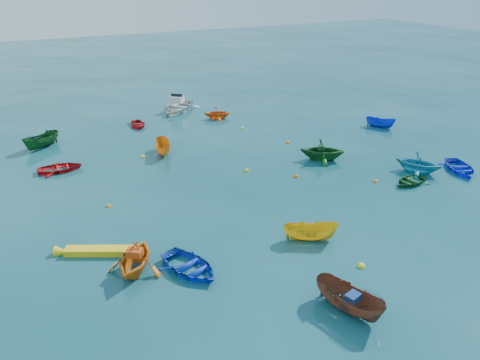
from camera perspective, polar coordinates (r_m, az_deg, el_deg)
name	(u,v)px	position (r m, az deg, el deg)	size (l,w,h in m)	color
ground	(279,220)	(26.40, 4.82, -4.88)	(160.00, 160.00, 0.00)	#093A42
dinghy_blue_sw	(190,271)	(22.40, -6.13, -10.94)	(2.39, 3.34, 0.69)	#0F37C3
sampan_brown_mid	(348,311)	(20.59, 13.02, -15.24)	(1.23, 3.28, 1.27)	brown
dinghy_blue_se	(459,171)	(35.85, 25.19, 1.01)	(2.30, 3.22, 0.67)	#1128DA
dinghy_orange_w	(136,271)	(22.81, -12.55, -10.73)	(2.61, 3.03, 1.59)	orange
sampan_yellow_mid	(310,240)	(24.80, 8.54, -7.21)	(1.07, 2.84, 1.10)	gold
dinghy_green_e	(410,183)	(32.56, 19.97, -0.38)	(1.86, 2.59, 0.54)	#114C1D
dinghy_cyan_se	(417,172)	(34.52, 20.78, 0.92)	(2.59, 3.00, 1.58)	teal
dinghy_red_nw	(61,171)	(34.79, -21.02, 1.07)	(2.14, 2.99, 0.62)	red
sampan_orange_n	(164,153)	(35.96, -9.28, 3.22)	(1.12, 2.97, 1.15)	orange
dinghy_green_n	(322,160)	(34.85, 9.95, 2.45)	(2.76, 3.20, 1.69)	#12501C
sampan_blue_far	(380,127)	(43.27, 16.67, 6.22)	(0.96, 2.56, 0.99)	#0F2EBF
dinghy_red_far	(138,126)	(42.66, -12.35, 6.43)	(1.79, 2.50, 0.52)	#B00E16
dinghy_orange_far	(218,118)	(43.90, -2.74, 7.51)	(2.13, 2.47, 1.30)	#D65B14
sampan_green_far	(43,147)	(39.80, -22.89, 3.68)	(1.21, 3.20, 1.24)	#11491D
kayak_yellow	(101,254)	(24.43, -16.53, -8.61)	(0.64, 4.24, 0.43)	yellow
motorboat_white	(178,111)	(46.61, -7.60, 8.35)	(3.46, 4.84, 1.60)	silver
tarp_blue_a	(353,297)	(20.05, 13.60, -13.71)	(0.60, 0.45, 0.29)	navy
tarp_orange_a	(135,253)	(22.32, -12.73, -8.63)	(0.69, 0.53, 0.34)	#C04113
tarp_green_b	(321,147)	(34.48, 9.90, 3.97)	(0.59, 0.44, 0.28)	#124A21
buoy_ye_a	(361,267)	(23.27, 14.54, -10.18)	(0.38, 0.38, 0.38)	yellow
buoy_or_b	(375,182)	(32.09, 16.18, -0.20)	(0.32, 0.32, 0.32)	orange
buoy_or_c	(108,207)	(28.78, -15.74, -3.14)	(0.29, 0.29, 0.29)	orange
buoy_ye_c	(246,171)	(32.41, 0.79, 1.09)	(0.35, 0.35, 0.35)	yellow
buoy_or_d	(296,177)	(31.77, 6.87, 0.39)	(0.35, 0.35, 0.35)	#CE680B
buoy_ye_d	(143,157)	(35.54, -11.76, 2.75)	(0.33, 0.33, 0.33)	yellow
buoy_or_e	(288,143)	(37.80, 5.84, 4.50)	(0.35, 0.35, 0.35)	orange
buoy_ye_e	(242,129)	(41.01, 0.29, 6.28)	(0.33, 0.33, 0.33)	yellow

